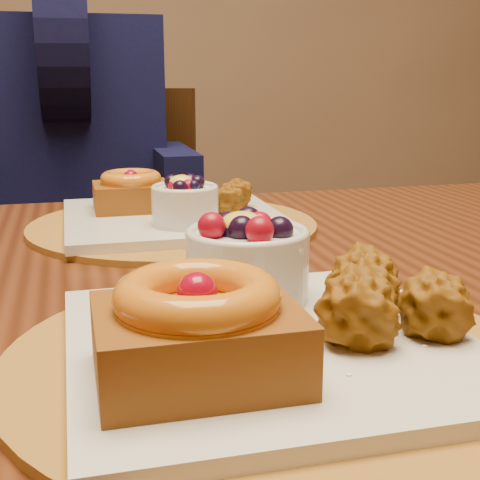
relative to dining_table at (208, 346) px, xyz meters
The scene contains 5 objects.
dining_table is the anchor object (origin of this frame).
place_setting_near 0.24m from the dining_table, 91.03° to the right, with size 0.38×0.38×0.09m.
place_setting_far 0.24m from the dining_table, 90.56° to the left, with size 0.38×0.38×0.08m.
chair_far 1.03m from the dining_table, 93.57° to the left, with size 0.57×0.57×0.92m.
diner 0.93m from the dining_table, 98.11° to the left, with size 0.51×0.49×0.83m.
Camera 1 is at (-0.12, -0.76, 0.96)m, focal length 50.00 mm.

